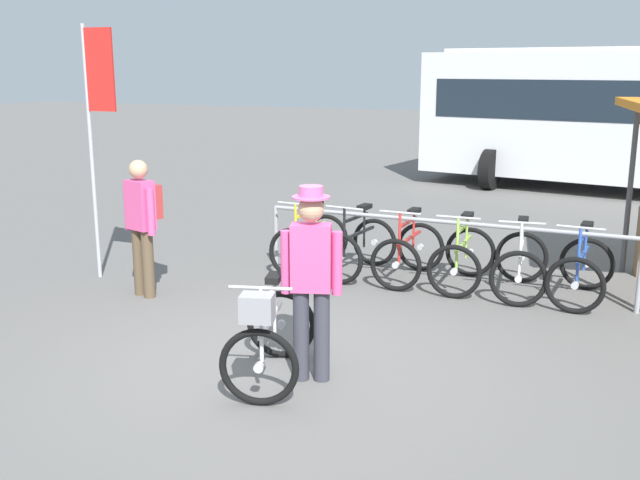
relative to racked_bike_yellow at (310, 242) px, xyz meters
The scene contains 12 objects.
ground_plane 3.37m from the racked_bike_yellow, 71.30° to the right, with size 80.00×80.00×0.00m, color #605E5B.
bike_rack_rail 1.89m from the racked_bike_yellow, ahead, with size 4.61×0.18×0.88m.
racked_bike_yellow is the anchor object (origin of this frame).
racked_bike_black 0.70m from the racked_bike_yellow, ahead, with size 0.79×1.18×0.98m.
racked_bike_red 1.40m from the racked_bike_yellow, ahead, with size 0.69×1.10×0.97m.
racked_bike_lime 2.10m from the racked_bike_yellow, ahead, with size 0.67×1.10×0.97m.
racked_bike_white 2.80m from the racked_bike_yellow, ahead, with size 0.77×1.17×0.98m.
racked_bike_blue 3.50m from the racked_bike_yellow, ahead, with size 0.73×1.14×0.97m.
featured_bicycle 3.77m from the racked_bike_yellow, 71.78° to the right, with size 0.93×1.25×0.97m.
person_with_featured_bike 3.71m from the racked_bike_yellow, 66.20° to the right, with size 0.51×0.32×1.72m.
pedestrian_with_backpack 2.37m from the racked_bike_yellow, 125.43° to the right, with size 0.51×0.41×1.64m.
banner_flag 3.25m from the racked_bike_yellow, 147.36° to the right, with size 0.45×0.05×3.20m.
Camera 1 is at (2.81, -5.71, 2.69)m, focal length 41.32 mm.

